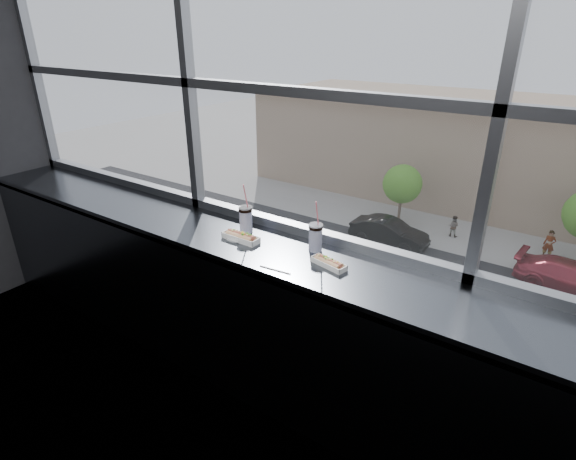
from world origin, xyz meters
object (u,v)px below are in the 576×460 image
Objects in this scene: car_far_b at (574,273)px; pedestrian_b at (550,242)px; soda_cup_right at (316,236)px; car_near_c at (516,345)px; car_far_a at (389,228)px; wrapper at (234,239)px; loose_straw at (275,270)px; tree_left at (402,184)px; hotdog_tray_left at (241,237)px; car_near_b at (375,294)px; soda_cup_left at (246,218)px; car_near_a at (255,254)px; hotdog_tray_right at (329,263)px; pedestrian_a at (454,224)px.

car_far_b is 4.07m from pedestrian_b.
soda_cup_right is 19.67m from car_near_c.
car_far_a is at bearing 56.73° from car_near_c.
wrapper is at bearing -92.06° from pedestrian_b.
loose_straw is 31.34m from tree_left.
hotdog_tray_left is 0.04× the size of car_near_b.
loose_straw is 28.13m from car_far_a.
hotdog_tray_left reaches higher than pedestrian_b.
soda_cup_left is 26.70m from car_far_b.
car_near_c is at bearing -85.85° from car_near_a.
soda_cup_left reaches higher than loose_straw.
hotdog_tray_right is at bearing -37.58° from soda_cup_right.
soda_cup_right is (-0.17, 0.13, 0.07)m from hotdog_tray_right.
car_far_a reaches higher than car_near_c.
hotdog_tray_right is at bearing -159.33° from car_far_a.
car_near_b is 0.98× the size of car_far_a.
pedestrian_b is at bearing 83.18° from loose_straw.
car_near_c is at bearing 82.13° from loose_straw.
car_near_c is at bearing -96.92° from car_near_b.
loose_straw is at bearing -19.86° from wrapper.
pedestrian_a is (3.20, 3.69, -0.24)m from car_far_a.
car_far_a is (-8.06, 24.34, -10.91)m from wrapper.
car_near_a is 3.01× the size of pedestrian_b.
car_far_b is at bearing 83.97° from wrapper.
hotdog_tray_left is 31.05m from tree_left.
soda_cup_left reaches higher than pedestrian_a.
soda_cup_right is 0.05× the size of car_far_a.
car_near_c is 14.15m from car_near_a.
car_far_a is (-9.13, 8.00, 0.22)m from car_near_c.
car_near_b is 2.98× the size of pedestrian_b.
car_far_a is at bearing 109.50° from soda_cup_right.
hotdog_tray_right is at bearing -71.30° from tree_left.
car_far_b reaches higher than car_near_c.
hotdog_tray_left is 30.14m from pedestrian_b.
car_far_a is (-2.57, 8.00, 0.03)m from car_near_b.
car_near_a is 12.83m from tree_left.
hotdog_tray_right is 30.62m from pedestrian_a.
tree_left is (4.16, 12.00, 1.82)m from car_near_a.
loose_straw is 0.47m from wrapper.
loose_straw is at bearing -123.88° from hotdog_tray_right.
tree_left reaches higher than pedestrian_a.
hotdog_tray_left is at bearing -92.01° from pedestrian_b.
car_far_b is at bearing 97.87° from hotdog_tray_right.
car_near_b is at bearing -118.92° from pedestrian_b.
wrapper is at bearing 179.67° from car_far_b.
pedestrian_a is at bearing 113.52° from hotdog_tray_right.
tree_left is at bearing 107.46° from wrapper.
soda_cup_left is at bearing 99.84° from pedestrian_a.
wrapper is at bearing -160.76° from car_far_a.
loose_straw is (-0.06, -0.34, -0.09)m from soda_cup_right.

